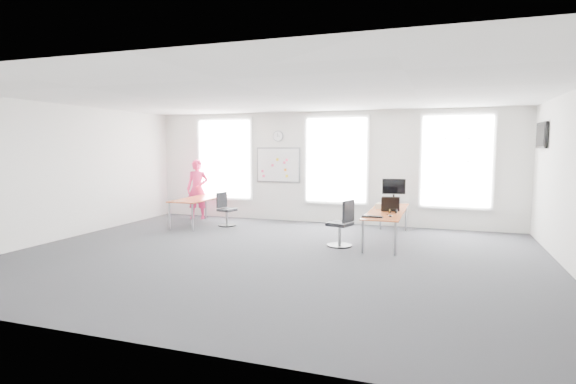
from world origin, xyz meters
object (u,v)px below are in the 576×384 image
at_px(desk_right, 387,212).
at_px(person, 197,189).
at_px(chair_left, 226,211).
at_px(headphones, 393,211).
at_px(desk_left, 199,200).
at_px(chair_right, 342,226).
at_px(monitor, 394,189).
at_px(keyboard, 372,217).

xyz_separation_m(desk_right, person, (-5.49, 1.33, 0.22)).
bearing_deg(chair_left, headphones, -87.92).
bearing_deg(desk_right, headphones, -67.87).
relative_size(desk_left, chair_left, 2.23).
height_order(chair_left, headphones, chair_left).
xyz_separation_m(desk_left, chair_right, (4.15, -1.40, -0.22)).
height_order(desk_right, desk_left, desk_left).
distance_m(chair_right, headphones, 1.13).
bearing_deg(headphones, person, 166.69).
xyz_separation_m(chair_right, headphones, (0.96, 0.50, 0.29)).
bearing_deg(monitor, headphones, -91.18).
distance_m(desk_left, person, 1.00).
distance_m(person, monitor, 5.51).
distance_m(desk_left, monitor, 5.03).
bearing_deg(monitor, chair_left, -178.43).
xyz_separation_m(desk_left, person, (-0.53, 0.82, 0.20)).
relative_size(chair_left, keyboard, 2.10).
relative_size(keyboard, monitor, 0.67).
bearing_deg(headphones, chair_left, 171.29).
height_order(desk_right, chair_right, chair_right).
bearing_deg(headphones, monitor, 98.89).
bearing_deg(monitor, desk_left, -178.98).
bearing_deg(monitor, chair_right, -118.20).
bearing_deg(person, chair_left, -44.21).
distance_m(desk_right, chair_left, 4.26).
xyz_separation_m(desk_left, chair_left, (0.74, 0.06, -0.27)).
relative_size(desk_right, keyboard, 6.68).
relative_size(chair_left, person, 0.51).
distance_m(keyboard, headphones, 0.76).
xyz_separation_m(keyboard, headphones, (0.33, 0.69, 0.04)).
bearing_deg(keyboard, person, 154.79).
bearing_deg(chair_left, chair_right, -98.75).
relative_size(keyboard, headphones, 2.44).
distance_m(chair_left, keyboard, 4.38).
bearing_deg(chair_left, monitor, -67.56).
height_order(chair_left, monitor, monitor).
xyz_separation_m(chair_left, person, (-1.27, 0.76, 0.47)).
xyz_separation_m(chair_right, chair_left, (-3.41, 1.46, -0.05)).
relative_size(person, keyboard, 4.11).
relative_size(desk_right, monitor, 4.50).
distance_m(chair_right, person, 5.20).
distance_m(person, headphones, 5.90).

